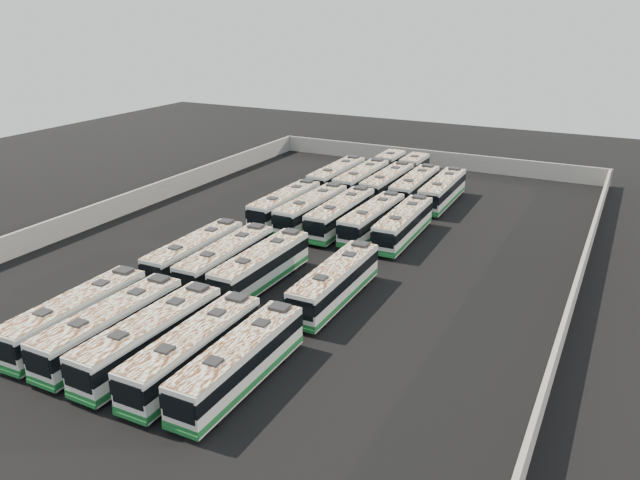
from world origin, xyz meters
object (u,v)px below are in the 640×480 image
Objects in this scene: bus_midback_center at (341,214)px; bus_midback_far_right at (403,224)px; bus_midback_left at (312,210)px; bus_back_far_left at (337,177)px; bus_back_far_right at (443,191)px; bus_midback_far_left at (285,205)px; bus_back_center at (397,178)px; bus_midfront_center at (261,266)px; bus_back_right at (415,187)px; bus_midfront_far_right at (335,282)px; bus_midfront_left at (226,260)px; bus_midback_right at (372,219)px; bus_back_left at (372,174)px; bus_front_far_left at (76,316)px; bus_front_center at (151,337)px; bus_midfront_far_left at (195,253)px; bus_front_right at (194,350)px; bus_front_far_right at (240,362)px; bus_front_left at (111,326)px.

bus_midback_far_right is (6.41, 0.09, -0.04)m from bus_midback_center.
bus_midback_left is 0.99× the size of bus_back_far_left.
bus_midback_far_left is at bearing -137.02° from bus_back_far_right.
bus_midback_left reaches higher than bus_back_center.
bus_back_right is (3.22, 27.06, 0.03)m from bus_midfront_center.
bus_midfront_far_right is at bearing -77.51° from bus_back_center.
bus_midback_far_left is at bearing 100.99° from bus_midfront_left.
bus_back_center is (-3.26, 15.29, 0.04)m from bus_midback_right.
bus_midfront_center is 0.63× the size of bus_back_left.
bus_front_far_left is 41.68m from bus_back_far_right.
bus_midfront_far_left is (-6.32, 12.53, -0.07)m from bus_front_center.
bus_midfront_center reaches higher than bus_midfront_left.
bus_front_center is 42.77m from bus_back_left.
bus_midback_right is at bearing -105.52° from bus_back_far_right.
bus_midback_left reaches higher than bus_front_far_left.
bus_midback_far_right is (3.19, 27.12, -0.02)m from bus_front_right.
bus_midback_center is (-6.32, 26.83, 0.05)m from bus_front_far_right.
bus_midback_center is (3.21, 14.60, 0.04)m from bus_midfront_left.
bus_midback_right is 0.97× the size of bus_back_far_left.
bus_midfront_far_right is (0.14, 12.25, 0.02)m from bus_front_far_right.
bus_front_left is 12.46m from bus_midfront_left.
bus_midback_left is at bearing 90.35° from bus_front_left.
bus_midback_left is at bearing -177.03° from bus_midback_right.
bus_front_far_right is at bearing -91.16° from bus_back_far_right.
bus_midback_center is (-6.46, 14.58, 0.03)m from bus_midfront_far_right.
bus_front_center reaches higher than bus_midfront_center.
bus_back_far_right is at bearing -24.15° from bus_back_center.
bus_back_far_right reaches higher than bus_midfront_center.
bus_midfront_far_left is 17.64m from bus_midback_right.
bus_front_far_left reaches higher than bus_back_center.
bus_midfront_left reaches higher than bus_midfront_far_left.
bus_front_far_right is 42.86m from bus_back_center.
bus_midfront_far_left is at bearing -89.60° from bus_back_far_left.
bus_midfront_far_right is at bearing -0.15° from bus_midfront_center.
bus_midback_left is (-9.72, 14.67, 0.00)m from bus_midfront_far_right.
bus_midfront_far_left is at bearing -178.72° from bus_midfront_center.
bus_midfront_far_left is at bearing 88.84° from bus_front_far_left.
bus_front_left is 15.83m from bus_midfront_far_right.
bus_midfront_center is 15.91m from bus_midback_far_right.
bus_front_far_left reaches higher than bus_midback_far_right.
bus_back_far_left reaches higher than bus_back_left.
bus_front_center is 1.05× the size of bus_midfront_far_left.
bus_midback_far_left is (-0.02, 14.80, 0.03)m from bus_midfront_far_left.
bus_front_far_left is 40.78m from bus_back_right.
bus_midfront_far_right is at bearing -0.95° from bus_midfront_left.
bus_back_right is (6.44, 27.19, 0.03)m from bus_midfront_left.
bus_front_right reaches higher than bus_midfront_left.
bus_midback_right is (3.21, 0.27, -0.07)m from bus_midback_center.
bus_back_far_right is at bearing 84.90° from bus_front_right.
bus_midfront_far_right is 27.35m from bus_back_right.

